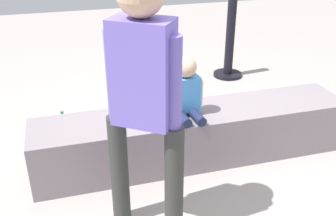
% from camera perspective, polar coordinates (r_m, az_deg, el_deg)
% --- Properties ---
extents(ground_plane, '(12.00, 12.00, 0.00)m').
position_cam_1_polar(ground_plane, '(3.44, 3.65, -7.12)').
color(ground_plane, '#A39992').
extents(concrete_ledge, '(2.64, 0.50, 0.45)m').
position_cam_1_polar(concrete_ledge, '(3.32, 3.76, -3.93)').
color(concrete_ledge, gray).
rests_on(concrete_ledge, ground_plane).
extents(child_seated, '(0.28, 0.32, 0.48)m').
position_cam_1_polar(child_seated, '(3.06, 2.68, 2.51)').
color(child_seated, '#1C2545').
rests_on(child_seated, concrete_ledge).
extents(adult_standing, '(0.42, 0.36, 1.67)m').
position_cam_1_polar(adult_standing, '(2.23, -3.58, 2.61)').
color(adult_standing, '#323431').
rests_on(adult_standing, ground_plane).
extents(cake_plate, '(0.22, 0.22, 0.07)m').
position_cam_1_polar(cake_plate, '(3.10, -3.21, -1.16)').
color(cake_plate, white).
rests_on(cake_plate, concrete_ledge).
extents(gift_bag, '(0.25, 0.11, 0.38)m').
position_cam_1_polar(gift_bag, '(3.96, 12.06, -0.13)').
color(gift_bag, '#59C6B2').
rests_on(gift_bag, ground_plane).
extents(railing_post, '(0.36, 0.36, 1.05)m').
position_cam_1_polar(railing_post, '(5.04, 8.90, 8.72)').
color(railing_post, black).
rests_on(railing_post, ground_plane).
extents(water_bottle_near_gift, '(0.07, 0.07, 0.23)m').
position_cam_1_polar(water_bottle_near_gift, '(3.86, -14.93, -2.16)').
color(water_bottle_near_gift, silver).
rests_on(water_bottle_near_gift, ground_plane).
extents(party_cup_red, '(0.09, 0.09, 0.10)m').
position_cam_1_polar(party_cup_red, '(4.23, 14.99, -0.43)').
color(party_cup_red, red).
rests_on(party_cup_red, ground_plane).
extents(cake_box_white, '(0.40, 0.41, 0.11)m').
position_cam_1_polar(cake_box_white, '(4.02, 3.90, -0.97)').
color(cake_box_white, white).
rests_on(cake_box_white, ground_plane).
extents(handbag_black_leather, '(0.29, 0.12, 0.35)m').
position_cam_1_polar(handbag_black_leather, '(4.44, 0.88, 2.92)').
color(handbag_black_leather, black).
rests_on(handbag_black_leather, ground_plane).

